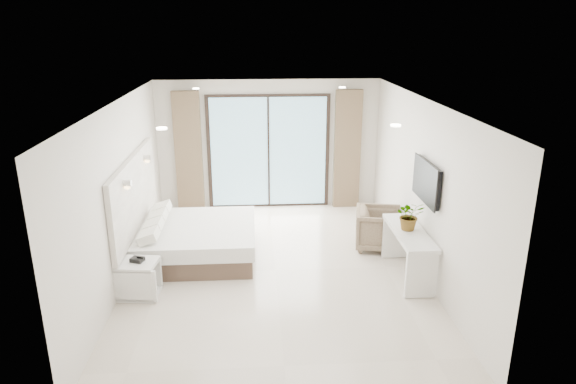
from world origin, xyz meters
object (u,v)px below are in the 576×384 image
at_px(bed, 195,241).
at_px(console_desk, 408,243).
at_px(armchair, 379,227).
at_px(nightstand, 137,279).

bearing_deg(bed, console_desk, -15.63).
height_order(console_desk, armchair, armchair).
xyz_separation_m(bed, armchair, (3.18, 0.16, 0.10)).
bearing_deg(armchair, bed, 103.83).
relative_size(nightstand, console_desk, 0.43).
distance_m(bed, armchair, 3.18).
distance_m(nightstand, console_desk, 4.08).
relative_size(nightstand, armchair, 0.81).
height_order(nightstand, armchair, armchair).
bearing_deg(console_desk, nightstand, -175.31).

